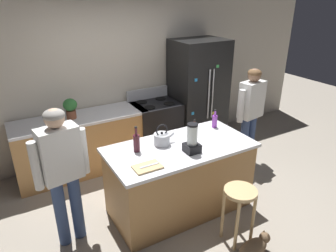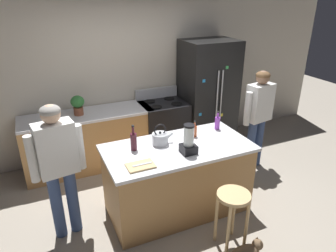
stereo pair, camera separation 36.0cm
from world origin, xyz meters
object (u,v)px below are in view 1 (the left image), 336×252
stove_range (156,127)px  bottle_wine (137,142)px  cat (254,247)px  potted_plant (70,107)px  person_by_island_left (62,166)px  person_by_sink_right (251,108)px  bar_stool (239,202)px  tea_kettle (162,139)px  chef_knife (149,165)px  bottle_cooking_sauce (194,130)px  cutting_board (147,167)px  bottle_soda (215,121)px  refrigerator (198,94)px  kitchen_island (180,178)px  blender_appliance (192,140)px

stove_range → bottle_wine: size_ratio=3.46×
cat → potted_plant: bearing=114.4°
person_by_island_left → person_by_sink_right: (2.96, 0.34, -0.02)m
person_by_island_left → bar_stool: bearing=-30.2°
potted_plant → tea_kettle: (0.75, -1.40, -0.09)m
tea_kettle → chef_knife: (-0.38, -0.40, -0.06)m
bottle_cooking_sauce → stove_range: bearing=84.1°
cutting_board → person_by_sink_right: bearing=18.6°
cat → person_by_island_left: bearing=143.4°
bottle_soda → stove_range: bearing=101.2°
cat → bottle_soda: bearing=72.3°
refrigerator → person_by_sink_right: bearing=-74.3°
bar_stool → bottle_wine: (-0.77, 0.95, 0.50)m
cat → tea_kettle: bearing=109.9°
kitchen_island → chef_knife: chef_knife is taller
blender_appliance → bottle_wine: bearing=149.5°
bar_stool → cutting_board: (-0.83, 0.56, 0.39)m
person_by_sink_right → cutting_board: person_by_sink_right is taller
bar_stool → bottle_cooking_sauce: (0.05, 0.99, 0.46)m
bar_stool → bottle_wine: bearing=129.0°
cat → refrigerator: bearing=68.4°
chef_knife → bottle_wine: bearing=85.1°
bottle_wine → refrigerator: bearing=36.9°
potted_plant → bottle_cooking_sauce: (1.23, -1.38, -0.09)m
bottle_soda → bottle_wine: size_ratio=0.81×
bottle_cooking_sauce → bottle_soda: bearing=11.5°
kitchen_island → person_by_island_left: person_by_island_left is taller
bottle_wine → kitchen_island: bearing=-15.0°
bottle_soda → bottle_wine: bearing=-174.8°
bottle_soda → chef_knife: bottle_soda is taller
tea_kettle → refrigerator: bearing=42.5°
stove_range → cat: stove_range is taller
blender_appliance → bottle_soda: blender_appliance is taller
refrigerator → person_by_island_left: 3.00m
cat → cutting_board: 1.44m
kitchen_island → chef_knife: bearing=-155.3°
cat → tea_kettle: (-0.45, 1.24, 0.88)m
kitchen_island → stove_range: stove_range is taller
tea_kettle → stove_range: bearing=65.6°
refrigerator → cutting_board: 2.56m
stove_range → bar_stool: 2.35m
bar_stool → bottle_wine: size_ratio=2.17×
blender_appliance → tea_kettle: bearing=121.7°
cutting_board → bottle_wine: bearing=81.9°
cat → blender_appliance: blender_appliance is taller
refrigerator → tea_kettle: bearing=-137.5°
stove_range → bottle_soda: bottle_soda is taller
blender_appliance → bottle_soda: (0.67, 0.44, -0.06)m
blender_appliance → tea_kettle: (-0.21, 0.34, -0.07)m
cat → potted_plant: potted_plant is taller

